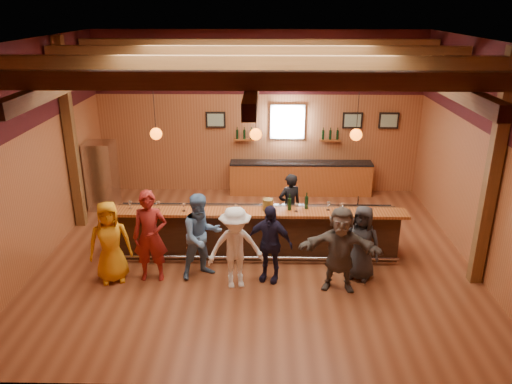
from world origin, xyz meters
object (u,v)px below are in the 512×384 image
customer_dark (361,243)px  stainless_fridge (102,176)px  bar_counter (257,230)px  bottle_a (289,204)px  back_bar_cabinet (301,178)px  bartender (290,206)px  customer_navy (269,243)px  customer_redvest (150,236)px  ice_bucket (268,205)px  customer_denim (202,236)px  customer_white (235,248)px  customer_orange (110,242)px  customer_brown (340,249)px

customer_dark → stainless_fridge: bearing=175.7°
bar_counter → bottle_a: (0.69, -0.25, 0.72)m
back_bar_cabinet → bartender: bartender is taller
customer_navy → bartender: size_ratio=1.02×
customer_redvest → bartender: customer_redvest is taller
bartender → ice_bucket: (-0.51, -1.04, 0.46)m
customer_dark → customer_redvest: bearing=-153.1°
customer_denim → customer_navy: size_ratio=1.10×
customer_denim → customer_dark: 3.13m
bar_counter → customer_dark: size_ratio=4.10×
customer_redvest → ice_bucket: (2.28, 0.92, 0.31)m
customer_redvest → customer_white: customer_redvest is taller
stainless_fridge → bartender: bearing=-19.0°
bartender → customer_orange: bearing=5.6°
stainless_fridge → bartender: 5.15m
customer_redvest → bartender: bearing=32.5°
stainless_fridge → customer_redvest: 4.19m
customer_redvest → customer_brown: customer_redvest is taller
customer_navy → customer_dark: size_ratio=1.03×
customer_navy → ice_bucket: size_ratio=6.58×
bottle_a → back_bar_cabinet: bearing=82.6°
customer_brown → bottle_a: size_ratio=4.86×
back_bar_cabinet → customer_orange: 6.28m
bar_counter → back_bar_cabinet: bearing=71.7°
stainless_fridge → bottle_a: (4.81, -2.70, 0.35)m
customer_white → customer_brown: 1.97m
customer_navy → bartender: customer_navy is taller
customer_dark → ice_bucket: size_ratio=6.36×
customer_dark → ice_bucket: 2.05m
customer_brown → bottle_a: customer_brown is taller
bar_counter → customer_orange: (-2.82, -1.25, 0.31)m
customer_navy → back_bar_cabinet: bearing=97.7°
stainless_fridge → customer_orange: size_ratio=1.09×
back_bar_cabinet → customer_dark: 4.73m
customer_redvest → customer_white: (1.67, -0.26, -0.10)m
customer_white → bartender: customer_white is taller
customer_orange → bar_counter: bearing=7.0°
bar_counter → customer_dark: bearing=-27.3°
stainless_fridge → customer_dark: bearing=-29.6°
customer_brown → bartender: 2.41m
customer_navy → customer_dark: bearing=22.0°
customer_white → customer_dark: customer_white is taller
customer_redvest → customer_white: 1.69m
bar_counter → customer_denim: size_ratio=3.60×
customer_redvest → customer_brown: 3.65m
stainless_fridge → customer_navy: (4.39, -3.63, -0.11)m
customer_redvest → customer_denim: 0.99m
customer_brown → bar_counter: bearing=144.7°
bar_counter → bartender: bartender is taller
customer_denim → customer_brown: (2.65, -0.43, -0.03)m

